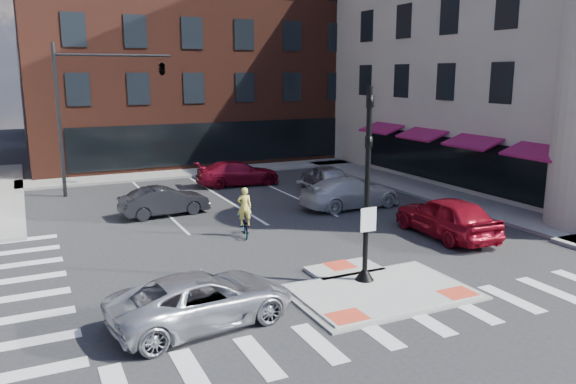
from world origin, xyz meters
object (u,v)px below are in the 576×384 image
white_pickup (350,193)px  bg_car_silver (326,178)px  cyclist (245,220)px  silver_suv (203,299)px  bg_car_red (238,173)px  red_sedan (446,216)px  bg_car_dark (164,201)px

white_pickup → bg_car_silver: 3.97m
white_pickup → cyclist: (-6.47, -2.40, -0.06)m
silver_suv → white_pickup: size_ratio=0.96×
bg_car_red → cyclist: 10.62m
red_sedan → cyclist: 8.12m
white_pickup → bg_car_dark: (-8.59, 2.41, -0.07)m
bg_car_silver → bg_car_red: 5.34m
red_sedan → white_pickup: red_sedan is taller
silver_suv → bg_car_dark: bearing=-16.4°
silver_suv → bg_car_dark: 12.08m
white_pickup → cyclist: 6.90m
red_sedan → bg_car_red: size_ratio=1.00×
silver_suv → bg_car_red: 18.70m
silver_suv → cyclist: bearing=-36.7°
white_pickup → bg_car_red: 8.22m
bg_car_silver → red_sedan: bearing=98.5°
cyclist → bg_car_silver: bearing=-123.7°
bg_car_silver → bg_car_red: bearing=-36.5°
bg_car_dark → bg_car_silver: (9.37, 1.48, 0.10)m
silver_suv → bg_car_silver: size_ratio=1.10×
silver_suv → white_pickup: (10.39, 9.53, 0.06)m
bg_car_silver → cyclist: cyclist is taller
bg_car_red → cyclist: size_ratio=2.44×
silver_suv → white_pickup: 14.10m
silver_suv → bg_car_dark: silver_suv is taller
red_sedan → white_pickup: size_ratio=0.96×
red_sedan → silver_suv: bearing=20.0°
bg_car_red → white_pickup: bearing=-154.9°
red_sedan → bg_car_silver: size_ratio=1.10×
red_sedan → bg_car_dark: bearing=-39.3°
bg_car_dark → bg_car_red: size_ratio=0.83×
bg_car_dark → cyclist: (2.12, -4.81, 0.01)m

